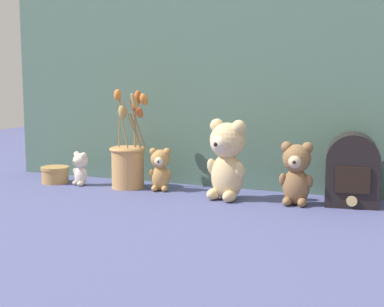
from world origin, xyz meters
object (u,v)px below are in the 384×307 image
teddy_bear_medium (296,172)px  decorative_tin_tall (55,175)px  teddy_bear_small (160,168)px  flower_vase (128,160)px  teddy_bear_tiny (80,168)px  vintage_radio (352,170)px  teddy_bear_large (227,158)px

teddy_bear_medium → decorative_tin_tall: bearing=178.8°
teddy_bear_small → flower_vase: bearing=179.5°
teddy_bear_tiny → teddy_bear_medium: bearing=-1.0°
teddy_bear_tiny → vintage_radio: size_ratio=0.55×
teddy_bear_medium → flower_vase: flower_vase is taller
teddy_bear_tiny → teddy_bear_large: bearing=-2.2°
teddy_bear_large → decorative_tin_tall: (-0.66, 0.03, -0.10)m
teddy_bear_large → vintage_radio: (0.37, 0.07, -0.03)m
teddy_bear_small → teddy_bear_tiny: bearing=-175.7°
flower_vase → vintage_radio: flower_vase is taller
teddy_bear_tiny → decorative_tin_tall: size_ratio=1.18×
teddy_bear_medium → decorative_tin_tall: (-0.88, 0.02, -0.07)m
vintage_radio → flower_vase: bearing=-177.8°
teddy_bear_medium → flower_vase: size_ratio=0.56×
teddy_bear_small → decorative_tin_tall: bearing=-177.5°
teddy_bear_large → decorative_tin_tall: teddy_bear_large is taller
vintage_radio → teddy_bear_small: bearing=-177.2°
teddy_bear_medium → flower_vase: (-0.59, 0.04, -0.00)m
teddy_bear_tiny → teddy_bear_small: bearing=4.3°
teddy_bear_small → teddy_bear_large: bearing=-9.8°
decorative_tin_tall → teddy_bear_large: bearing=-2.2°
teddy_bear_small → decorative_tin_tall: size_ratio=1.44×
teddy_bear_large → decorative_tin_tall: size_ratio=2.50×
teddy_bear_large → teddy_bear_small: size_ratio=1.73×
teddy_bear_tiny → decorative_tin_tall: 0.11m
flower_vase → teddy_bear_large: bearing=-6.8°
decorative_tin_tall → teddy_bear_tiny: bearing=-2.3°
teddy_bear_small → decorative_tin_tall: (-0.41, -0.02, -0.05)m
teddy_bear_tiny → decorative_tin_tall: bearing=177.7°
teddy_bear_small → vintage_radio: 0.62m
teddy_bear_medium → decorative_tin_tall: teddy_bear_medium is taller
teddy_bear_medium → teddy_bear_tiny: size_ratio=1.61×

